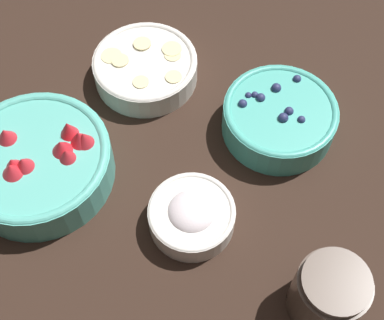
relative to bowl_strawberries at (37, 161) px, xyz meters
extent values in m
plane|color=black|center=(-0.19, -0.08, -0.04)|extent=(4.00, 4.00, 0.00)
cylinder|color=#56B7A8|center=(0.00, 0.00, -0.01)|extent=(0.22, 0.22, 0.06)
torus|color=#56B7A8|center=(0.00, 0.00, 0.02)|extent=(0.22, 0.22, 0.02)
cylinder|color=red|center=(0.00, 0.00, 0.01)|extent=(0.17, 0.17, 0.02)
cone|color=red|center=(-0.03, -0.05, 0.03)|extent=(0.04, 0.04, 0.03)
cone|color=red|center=(-0.05, -0.02, 0.03)|extent=(0.04, 0.04, 0.02)
cone|color=red|center=(-0.05, -0.05, 0.03)|extent=(0.03, 0.03, 0.03)
cone|color=red|center=(-0.03, -0.02, 0.03)|extent=(0.04, 0.04, 0.03)
cone|color=red|center=(0.01, 0.03, 0.03)|extent=(0.03, 0.03, 0.02)
cone|color=red|center=(0.01, 0.04, 0.03)|extent=(0.05, 0.05, 0.02)
cone|color=red|center=(-0.05, -0.05, 0.03)|extent=(0.05, 0.05, 0.03)
cone|color=red|center=(0.00, 0.02, 0.03)|extent=(0.04, 0.04, 0.02)
cone|color=red|center=(0.05, 0.00, 0.03)|extent=(0.05, 0.05, 0.03)
cylinder|color=#47AD9E|center=(-0.28, -0.23, -0.01)|extent=(0.17, 0.17, 0.05)
torus|color=#47AD9E|center=(-0.28, -0.23, 0.01)|extent=(0.17, 0.17, 0.01)
cylinder|color=navy|center=(-0.28, -0.23, 0.00)|extent=(0.14, 0.14, 0.02)
sphere|color=navy|center=(-0.29, -0.23, 0.02)|extent=(0.01, 0.01, 0.01)
sphere|color=navy|center=(-0.26, -0.26, 0.02)|extent=(0.02, 0.02, 0.02)
sphere|color=navy|center=(-0.31, -0.22, 0.02)|extent=(0.01, 0.01, 0.01)
sphere|color=navy|center=(-0.24, -0.23, 0.02)|extent=(0.01, 0.01, 0.01)
sphere|color=navy|center=(-0.28, -0.29, 0.02)|extent=(0.01, 0.01, 0.01)
sphere|color=navy|center=(-0.23, -0.23, 0.01)|extent=(0.01, 0.01, 0.01)
sphere|color=navy|center=(-0.29, -0.21, 0.02)|extent=(0.02, 0.02, 0.02)
sphere|color=navy|center=(-0.23, -0.21, 0.02)|extent=(0.01, 0.01, 0.01)
sphere|color=navy|center=(-0.23, -0.24, 0.02)|extent=(0.01, 0.01, 0.01)
cylinder|color=silver|center=(-0.05, -0.23, -0.02)|extent=(0.17, 0.17, 0.04)
torus|color=silver|center=(-0.05, -0.23, 0.00)|extent=(0.17, 0.17, 0.01)
cylinder|color=beige|center=(-0.05, -0.23, 0.00)|extent=(0.13, 0.13, 0.01)
cylinder|color=beige|center=(-0.11, -0.22, 0.00)|extent=(0.03, 0.03, 0.00)
cylinder|color=beige|center=(-0.08, -0.27, 0.00)|extent=(0.03, 0.03, 0.01)
cylinder|color=beige|center=(-0.08, -0.26, 0.00)|extent=(0.03, 0.03, 0.00)
cylinder|color=beige|center=(-0.01, -0.21, 0.01)|extent=(0.03, 0.03, 0.01)
cylinder|color=beige|center=(0.00, -0.21, 0.00)|extent=(0.03, 0.03, 0.00)
cylinder|color=beige|center=(-0.06, -0.19, 0.00)|extent=(0.03, 0.03, 0.00)
cylinder|color=beige|center=(-0.03, -0.26, 0.01)|extent=(0.03, 0.03, 0.01)
cylinder|color=silver|center=(-0.23, -0.03, -0.02)|extent=(0.12, 0.12, 0.04)
torus|color=silver|center=(-0.23, -0.03, 0.00)|extent=(0.12, 0.12, 0.01)
cylinder|color=silver|center=(-0.23, -0.03, -0.01)|extent=(0.10, 0.10, 0.01)
ellipsoid|color=silver|center=(-0.23, -0.03, 0.00)|extent=(0.07, 0.07, 0.03)
cylinder|color=#4C3D33|center=(-0.43, 0.00, 0.01)|extent=(0.09, 0.09, 0.09)
cylinder|color=#472819|center=(-0.43, 0.00, 0.00)|extent=(0.07, 0.07, 0.06)
cylinder|color=#4C3D33|center=(-0.43, 0.00, 0.05)|extent=(0.08, 0.08, 0.01)
camera|label=1|loc=(-0.37, 0.25, 0.65)|focal=50.00mm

